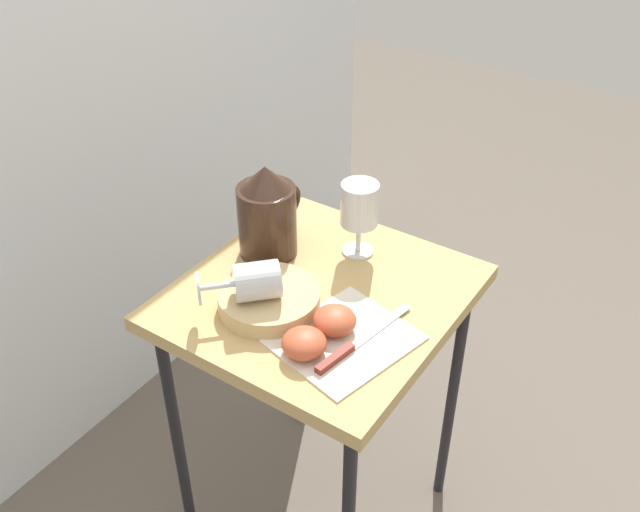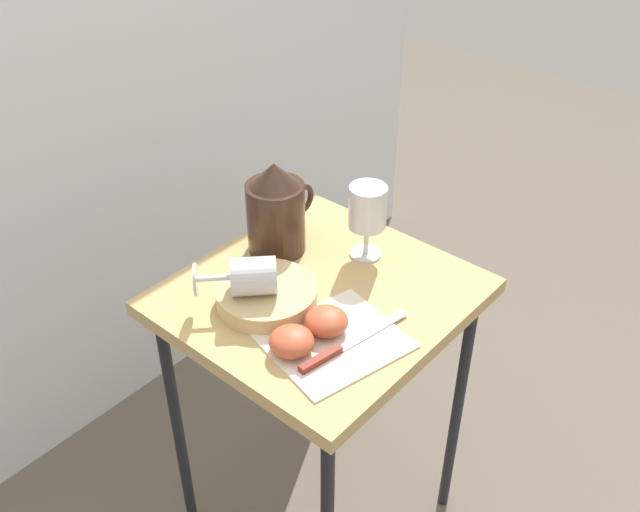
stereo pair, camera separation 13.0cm
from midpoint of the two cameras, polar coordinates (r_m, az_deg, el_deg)
The scene contains 11 objects.
ground_plane at distance 1.86m, azimuth 2.13°, elevation -19.69°, with size 6.00×6.00×0.00m, color #665B51.
curtain_drape at distance 1.68m, azimuth -15.87°, elevation 13.00°, with size 2.40×0.03×1.83m, color white.
table at distance 1.40m, azimuth 2.68°, elevation -5.13°, with size 0.52×0.50×0.68m.
linen_napkin at distance 1.24m, azimuth 4.17°, elevation -6.86°, with size 0.22×0.19×0.00m, color silver.
basket_tray at distance 1.31m, azimuth -1.42°, elevation -3.26°, with size 0.19×0.19×0.04m, color tan.
pitcher at distance 1.42m, azimuth -0.87°, elevation 3.16°, with size 0.17×0.12×0.19m.
wine_glass_upright at distance 1.40m, azimuth 6.46°, elevation 3.48°, with size 0.07×0.07×0.16m.
wine_glass_tipped_near at distance 1.27m, azimuth -2.60°, elevation -1.73°, with size 0.15×0.15×0.07m.
apple_half_left at distance 1.21m, azimuth 0.84°, elevation -6.90°, with size 0.08×0.08×0.04m, color #C15133.
apple_half_right at distance 1.25m, azimuth 3.51°, elevation -5.28°, with size 0.08×0.08×0.04m, color #C15133.
knife at distance 1.22m, azimuth 4.60°, elevation -7.48°, with size 0.24×0.05×0.01m.
Camera 2 is at (-0.80, -0.70, 1.52)m, focal length 40.40 mm.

